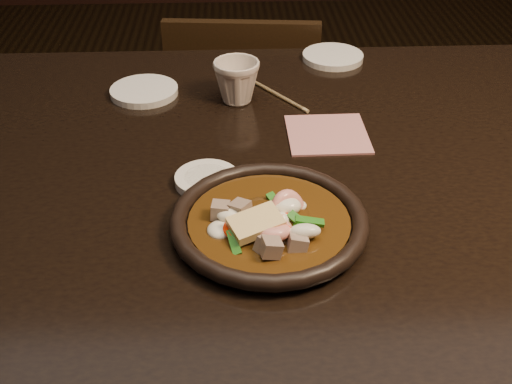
{
  "coord_description": "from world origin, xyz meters",
  "views": [
    {
      "loc": [
        -0.22,
        -0.85,
        1.29
      ],
      "look_at": [
        -0.18,
        -0.16,
        0.8
      ],
      "focal_mm": 45.0,
      "sensor_mm": 36.0,
      "label": 1
    }
  ],
  "objects_px": {
    "chair": "(246,138)",
    "plate": "(269,222)",
    "tea_cup": "(237,80)",
    "table": "(363,198)"
  },
  "relations": [
    {
      "from": "plate",
      "to": "chair",
      "type": "bearing_deg",
      "value": 90.7
    },
    {
      "from": "table",
      "to": "plate",
      "type": "height_order",
      "value": "plate"
    },
    {
      "from": "table",
      "to": "plate",
      "type": "bearing_deg",
      "value": -133.81
    },
    {
      "from": "plate",
      "to": "tea_cup",
      "type": "height_order",
      "value": "tea_cup"
    },
    {
      "from": "plate",
      "to": "tea_cup",
      "type": "bearing_deg",
      "value": 95.28
    },
    {
      "from": "table",
      "to": "chair",
      "type": "relative_size",
      "value": 2.03
    },
    {
      "from": "plate",
      "to": "table",
      "type": "bearing_deg",
      "value": 46.19
    },
    {
      "from": "table",
      "to": "tea_cup",
      "type": "distance_m",
      "value": 0.31
    },
    {
      "from": "plate",
      "to": "tea_cup",
      "type": "relative_size",
      "value": 3.19
    },
    {
      "from": "chair",
      "to": "plate",
      "type": "xyz_separation_m",
      "value": [
        0.01,
        -0.8,
        0.34
      ]
    }
  ]
}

